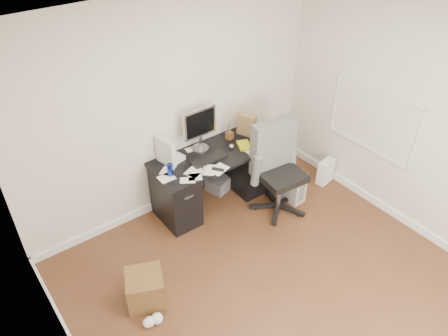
# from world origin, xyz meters

# --- Properties ---
(ground) EXTENTS (4.00, 4.00, 0.00)m
(ground) POSITION_xyz_m (0.00, 0.00, 0.00)
(ground) COLOR #4D2C18
(ground) RESTS_ON ground
(room_shell) EXTENTS (4.02, 4.02, 2.71)m
(room_shell) POSITION_xyz_m (0.03, 0.03, 1.66)
(room_shell) COLOR beige
(room_shell) RESTS_ON ground
(desk) EXTENTS (1.50, 0.70, 0.75)m
(desk) POSITION_xyz_m (0.30, 1.65, 0.40)
(desk) COLOR black
(desk) RESTS_ON ground
(loose_papers) EXTENTS (1.10, 0.60, 0.00)m
(loose_papers) POSITION_xyz_m (0.10, 1.60, 0.75)
(loose_papers) COLOR white
(loose_papers) RESTS_ON desk
(lcd_monitor) EXTENTS (0.46, 0.27, 0.58)m
(lcd_monitor) POSITION_xyz_m (0.26, 1.84, 1.04)
(lcd_monitor) COLOR #ADADB2
(lcd_monitor) RESTS_ON desk
(keyboard) EXTENTS (0.46, 0.16, 0.03)m
(keyboard) POSITION_xyz_m (0.21, 1.58, 0.76)
(keyboard) COLOR black
(keyboard) RESTS_ON desk
(computer_mouse) EXTENTS (0.08, 0.08, 0.07)m
(computer_mouse) POSITION_xyz_m (0.58, 1.61, 0.78)
(computer_mouse) COLOR #ADADB2
(computer_mouse) RESTS_ON desk
(travel_mug) EXTENTS (0.09, 0.09, 0.15)m
(travel_mug) POSITION_xyz_m (-0.32, 1.60, 0.83)
(travel_mug) COLOR #162B9A
(travel_mug) RESTS_ON desk
(white_binder) EXTENTS (0.19, 0.31, 0.33)m
(white_binder) POSITION_xyz_m (-0.24, 1.83, 0.92)
(white_binder) COLOR silver
(white_binder) RESTS_ON desk
(magazine_file) EXTENTS (0.21, 0.28, 0.29)m
(magazine_file) POSITION_xyz_m (0.95, 1.76, 0.90)
(magazine_file) COLOR olive
(magazine_file) RESTS_ON desk
(pen_cup) EXTENTS (0.12, 0.12, 0.24)m
(pen_cup) POSITION_xyz_m (0.71, 1.81, 0.87)
(pen_cup) COLOR brown
(pen_cup) RESTS_ON desk
(yellow_book) EXTENTS (0.23, 0.25, 0.04)m
(yellow_book) POSITION_xyz_m (0.75, 1.55, 0.77)
(yellow_book) COLOR #D0D216
(yellow_book) RESTS_ON desk
(paper_remote) EXTENTS (0.27, 0.24, 0.02)m
(paper_remote) POSITION_xyz_m (0.19, 1.35, 0.76)
(paper_remote) COLOR white
(paper_remote) RESTS_ON desk
(office_chair) EXTENTS (0.75, 0.75, 1.21)m
(office_chair) POSITION_xyz_m (0.91, 1.03, 0.60)
(office_chair) COLOR #555855
(office_chair) RESTS_ON ground
(pc_tower) EXTENTS (0.22, 0.46, 0.45)m
(pc_tower) POSITION_xyz_m (1.18, 1.12, 0.23)
(pc_tower) COLOR #A7A196
(pc_tower) RESTS_ON ground
(shopping_bag) EXTENTS (0.29, 0.23, 0.35)m
(shopping_bag) POSITION_xyz_m (1.82, 1.05, 0.18)
(shopping_bag) COLOR white
(shopping_bag) RESTS_ON ground
(wicker_basket) EXTENTS (0.48, 0.48, 0.37)m
(wicker_basket) POSITION_xyz_m (-1.18, 0.77, 0.18)
(wicker_basket) COLOR #4A2916
(wicker_basket) RESTS_ON ground
(desk_printer) EXTENTS (0.39, 0.36, 0.19)m
(desk_printer) POSITION_xyz_m (0.54, 1.82, 0.10)
(desk_printer) COLOR #5C5C60
(desk_printer) RESTS_ON ground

